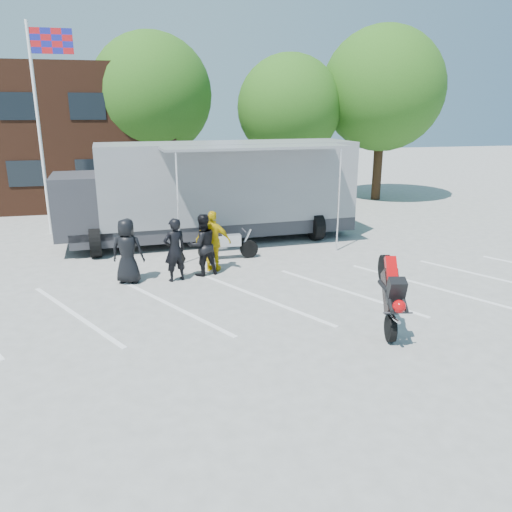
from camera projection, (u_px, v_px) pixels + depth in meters
name	position (u px, v px, depth m)	size (l,w,h in m)	color
ground	(265.00, 314.00, 12.38)	(100.00, 100.00, 0.00)	#A3A39E
parking_bay_lines	(256.00, 299.00, 13.31)	(18.00, 5.00, 0.01)	white
flagpole	(43.00, 104.00, 18.95)	(1.61, 0.12, 8.00)	white
tree_left	(152.00, 95.00, 25.33)	(6.12, 6.12, 8.64)	#382314
tree_mid	(289.00, 108.00, 26.07)	(5.44, 5.44, 7.68)	#382314
tree_right	(383.00, 89.00, 26.41)	(6.46, 6.46, 9.12)	#382314
transporter_truck	(216.00, 240.00, 19.37)	(11.62, 5.60, 3.70)	gray
parked_motorcycle	(228.00, 259.00, 16.87)	(0.69, 2.08, 1.09)	silver
stunt_bike_rider	(382.00, 329.00, 11.50)	(0.78, 1.66, 1.96)	black
spectator_leather_a	(127.00, 251.00, 14.35)	(0.93, 0.61, 1.90)	black
spectator_leather_b	(175.00, 250.00, 14.51)	(0.69, 0.45, 1.88)	black
spectator_leather_c	(202.00, 245.00, 15.03)	(0.92, 0.71, 1.88)	black
spectator_hivis	(213.00, 241.00, 15.41)	(1.11, 0.46, 1.90)	#E1B90B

